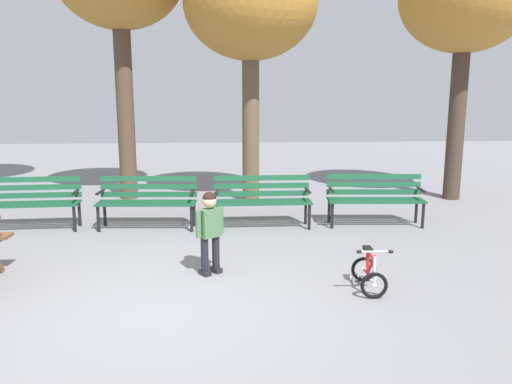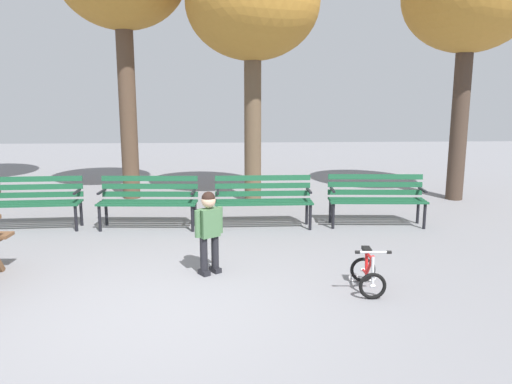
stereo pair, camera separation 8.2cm
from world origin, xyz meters
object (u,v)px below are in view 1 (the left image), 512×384
object	(u,v)px
park_bench_right	(262,197)
child_standing	(210,226)
kids_bicycle	(369,273)
park_bench_far_right	(375,195)
park_bench_left	(147,198)
park_bench_far_left	(29,199)

from	to	relation	value
park_bench_right	child_standing	size ratio (longest dim) A/B	1.55
park_bench_right	kids_bicycle	xyz separation A→B (m)	(1.00, -2.84, -0.31)
park_bench_right	park_bench_far_right	xyz separation A→B (m)	(1.91, 0.02, 0.00)
child_standing	kids_bicycle	xyz separation A→B (m)	(1.81, -0.63, -0.41)
park_bench_left	park_bench_far_right	size ratio (longest dim) A/B	1.00
park_bench_far_left	park_bench_far_right	bearing A→B (deg)	-0.66
park_bench_left	park_bench_far_right	world-z (taller)	same
park_bench_far_left	kids_bicycle	distance (m)	5.63
park_bench_far_left	park_bench_left	size ratio (longest dim) A/B	1.00
park_bench_left	kids_bicycle	world-z (taller)	park_bench_left
park_bench_far_right	kids_bicycle	xyz separation A→B (m)	(-0.91, -2.86, -0.31)
park_bench_left	park_bench_right	world-z (taller)	same
park_bench_right	child_standing	world-z (taller)	child_standing
park_bench_left	child_standing	xyz separation A→B (m)	(1.08, -2.26, 0.10)
park_bench_far_left	child_standing	size ratio (longest dim) A/B	1.56
park_bench_far_right	kids_bicycle	distance (m)	3.02
park_bench_far_right	child_standing	bearing A→B (deg)	-140.63
park_bench_far_left	child_standing	distance (m)	3.77
park_bench_far_left	park_bench_right	distance (m)	3.80
park_bench_far_left	park_bench_far_right	distance (m)	5.71
park_bench_far_left	park_bench_left	bearing A→B (deg)	-1.17
child_standing	park_bench_far_right	bearing A→B (deg)	39.37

